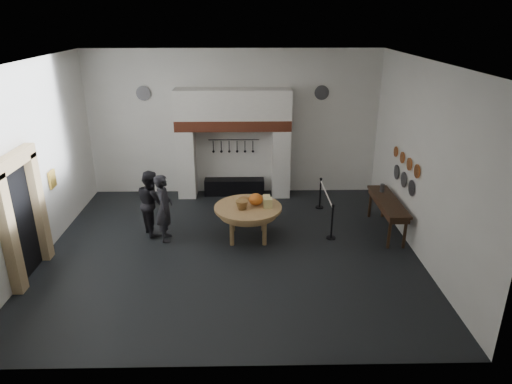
{
  "coord_description": "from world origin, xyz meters",
  "views": [
    {
      "loc": [
        0.42,
        -9.98,
        5.47
      ],
      "look_at": [
        0.63,
        0.46,
        1.35
      ],
      "focal_mm": 32.0,
      "sensor_mm": 36.0,
      "label": 1
    }
  ],
  "objects_px": {
    "iron_range": "(234,187)",
    "side_table": "(388,201)",
    "work_table": "(248,208)",
    "visitor_near": "(164,208)",
    "visitor_far": "(152,202)",
    "barrier_post_near": "(332,223)",
    "barrier_post_far": "(320,194)"
  },
  "relations": [
    {
      "from": "iron_range",
      "to": "side_table",
      "type": "bearing_deg",
      "value": -34.08
    },
    {
      "from": "barrier_post_near",
      "to": "visitor_near",
      "type": "bearing_deg",
      "value": 179.44
    },
    {
      "from": "work_table",
      "to": "visitor_near",
      "type": "height_order",
      "value": "visitor_near"
    },
    {
      "from": "visitor_near",
      "to": "barrier_post_near",
      "type": "distance_m",
      "value": 4.29
    },
    {
      "from": "visitor_near",
      "to": "barrier_post_near",
      "type": "relative_size",
      "value": 1.96
    },
    {
      "from": "visitor_far",
      "to": "iron_range",
      "type": "bearing_deg",
      "value": -66.12
    },
    {
      "from": "work_table",
      "to": "side_table",
      "type": "distance_m",
      "value": 3.68
    },
    {
      "from": "barrier_post_far",
      "to": "work_table",
      "type": "bearing_deg",
      "value": -138.6
    },
    {
      "from": "iron_range",
      "to": "visitor_near",
      "type": "bearing_deg",
      "value": -118.3
    },
    {
      "from": "visitor_far",
      "to": "barrier_post_near",
      "type": "bearing_deg",
      "value": -124.14
    },
    {
      "from": "iron_range",
      "to": "work_table",
      "type": "xyz_separation_m",
      "value": [
        0.43,
        -3.06,
        0.59
      ]
    },
    {
      "from": "work_table",
      "to": "visitor_near",
      "type": "bearing_deg",
      "value": -178.36
    },
    {
      "from": "iron_range",
      "to": "side_table",
      "type": "distance_m",
      "value": 4.99
    },
    {
      "from": "visitor_near",
      "to": "visitor_far",
      "type": "distance_m",
      "value": 0.57
    },
    {
      "from": "work_table",
      "to": "visitor_near",
      "type": "relative_size",
      "value": 0.98
    },
    {
      "from": "visitor_near",
      "to": "barrier_post_far",
      "type": "xyz_separation_m",
      "value": [
        4.26,
        1.96,
        -0.43
      ]
    },
    {
      "from": "work_table",
      "to": "visitor_far",
      "type": "xyz_separation_m",
      "value": [
        -2.51,
        0.34,
        0.03
      ]
    },
    {
      "from": "visitor_far",
      "to": "side_table",
      "type": "height_order",
      "value": "visitor_far"
    },
    {
      "from": "iron_range",
      "to": "barrier_post_near",
      "type": "relative_size",
      "value": 2.11
    },
    {
      "from": "iron_range",
      "to": "barrier_post_near",
      "type": "distance_m",
      "value": 4.09
    },
    {
      "from": "visitor_near",
      "to": "visitor_far",
      "type": "height_order",
      "value": "visitor_near"
    },
    {
      "from": "iron_range",
      "to": "side_table",
      "type": "relative_size",
      "value": 0.86
    },
    {
      "from": "iron_range",
      "to": "visitor_far",
      "type": "xyz_separation_m",
      "value": [
        -2.08,
        -2.73,
        0.62
      ]
    },
    {
      "from": "iron_range",
      "to": "side_table",
      "type": "xyz_separation_m",
      "value": [
        4.1,
        -2.77,
        0.62
      ]
    },
    {
      "from": "barrier_post_near",
      "to": "barrier_post_far",
      "type": "relative_size",
      "value": 1.0
    },
    {
      "from": "side_table",
      "to": "visitor_near",
      "type": "bearing_deg",
      "value": -176.52
    },
    {
      "from": "iron_range",
      "to": "visitor_far",
      "type": "distance_m",
      "value": 3.48
    },
    {
      "from": "visitor_near",
      "to": "iron_range",
      "type": "bearing_deg",
      "value": -34.03
    },
    {
      "from": "barrier_post_near",
      "to": "barrier_post_far",
      "type": "bearing_deg",
      "value": 90.0
    },
    {
      "from": "side_table",
      "to": "barrier_post_far",
      "type": "height_order",
      "value": "same"
    },
    {
      "from": "visitor_far",
      "to": "visitor_near",
      "type": "bearing_deg",
      "value": -163.73
    },
    {
      "from": "visitor_far",
      "to": "barrier_post_far",
      "type": "xyz_separation_m",
      "value": [
        4.66,
        1.56,
        -0.42
      ]
    }
  ]
}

